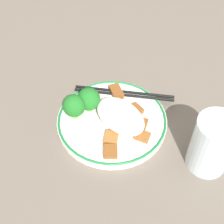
# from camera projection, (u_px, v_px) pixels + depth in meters

# --- Properties ---
(ground_plane) EXTENTS (3.00, 3.00, 0.00)m
(ground_plane) POSITION_uv_depth(u_px,v_px,m) (112.00, 123.00, 0.63)
(ground_plane) COLOR #665B51
(plate) EXTENTS (0.22, 0.22, 0.02)m
(plate) POSITION_uv_depth(u_px,v_px,m) (112.00, 120.00, 0.62)
(plate) COLOR white
(plate) RESTS_ON ground_plane
(rice_mound) EXTENTS (0.11, 0.07, 0.04)m
(rice_mound) POSITION_uv_depth(u_px,v_px,m) (120.00, 116.00, 0.60)
(rice_mound) COLOR white
(rice_mound) RESTS_ON plate
(broccoli_back_left) EXTENTS (0.05, 0.05, 0.05)m
(broccoli_back_left) POSITION_uv_depth(u_px,v_px,m) (89.00, 99.00, 0.61)
(broccoli_back_left) COLOR #72AD4C
(broccoli_back_left) RESTS_ON plate
(broccoli_back_center) EXTENTS (0.04, 0.04, 0.05)m
(broccoli_back_center) POSITION_uv_depth(u_px,v_px,m) (74.00, 106.00, 0.60)
(broccoli_back_center) COLOR #72AD4C
(broccoli_back_center) RESTS_ON plate
(meat_near_front) EXTENTS (0.04, 0.04, 0.01)m
(meat_near_front) POSITION_uv_depth(u_px,v_px,m) (139.00, 124.00, 0.60)
(meat_near_front) COLOR brown
(meat_near_front) RESTS_ON plate
(meat_near_left) EXTENTS (0.03, 0.03, 0.01)m
(meat_near_left) POSITION_uv_depth(u_px,v_px,m) (116.00, 103.00, 0.64)
(meat_near_left) COLOR brown
(meat_near_left) RESTS_ON plate
(meat_near_right) EXTENTS (0.03, 0.03, 0.01)m
(meat_near_right) POSITION_uv_depth(u_px,v_px,m) (142.00, 136.00, 0.58)
(meat_near_right) COLOR brown
(meat_near_right) RESTS_ON plate
(meat_near_back) EXTENTS (0.04, 0.04, 0.01)m
(meat_near_back) POSITION_uv_depth(u_px,v_px,m) (111.00, 138.00, 0.58)
(meat_near_back) COLOR #995B28
(meat_near_back) RESTS_ON plate
(meat_on_rice_edge) EXTENTS (0.04, 0.03, 0.01)m
(meat_on_rice_edge) POSITION_uv_depth(u_px,v_px,m) (116.00, 92.00, 0.66)
(meat_on_rice_edge) COLOR brown
(meat_on_rice_edge) RESTS_ON plate
(meat_mid_left) EXTENTS (0.03, 0.02, 0.01)m
(meat_mid_left) POSITION_uv_depth(u_px,v_px,m) (136.00, 109.00, 0.62)
(meat_mid_left) COLOR brown
(meat_mid_left) RESTS_ON plate
(meat_mid_right) EXTENTS (0.04, 0.04, 0.01)m
(meat_mid_right) POSITION_uv_depth(u_px,v_px,m) (111.00, 151.00, 0.56)
(meat_mid_right) COLOR brown
(meat_mid_right) RESTS_ON plate
(chopsticks) EXTENTS (0.17, 0.14, 0.01)m
(chopsticks) POSITION_uv_depth(u_px,v_px,m) (124.00, 93.00, 0.66)
(chopsticks) COLOR black
(chopsticks) RESTS_ON plate
(drinking_glass) EXTENTS (0.07, 0.07, 0.11)m
(drinking_glass) POSITION_uv_depth(u_px,v_px,m) (212.00, 144.00, 0.53)
(drinking_glass) COLOR silver
(drinking_glass) RESTS_ON ground_plane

